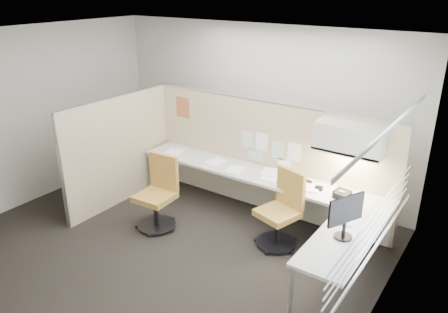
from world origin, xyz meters
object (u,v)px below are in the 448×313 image
Objects in this scene: chair_left at (158,195)px; chair_right at (282,212)px; monitor at (346,214)px; desk at (271,190)px; phone at (342,194)px.

chair_left is 1.81m from chair_right.
monitor is at bearing -2.60° from chair_left.
monitor is (1.03, -0.52, 0.54)m from chair_right.
chair_left is 2.80m from monitor.
monitor reaches higher than desk.
phone is at bearing 5.86° from desk.
chair_left is at bearing -144.69° from chair_right.
desk is 0.47m from chair_right.
chair_left is at bearing -146.95° from desk.
monitor is (2.75, 0.07, 0.53)m from chair_left.
chair_left reaches higher than desk.
chair_left is 2.07× the size of monitor.
monitor reaches higher than chair_right.
phone is (-0.37, 0.93, -0.25)m from monitor.
phone reaches higher than desk.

